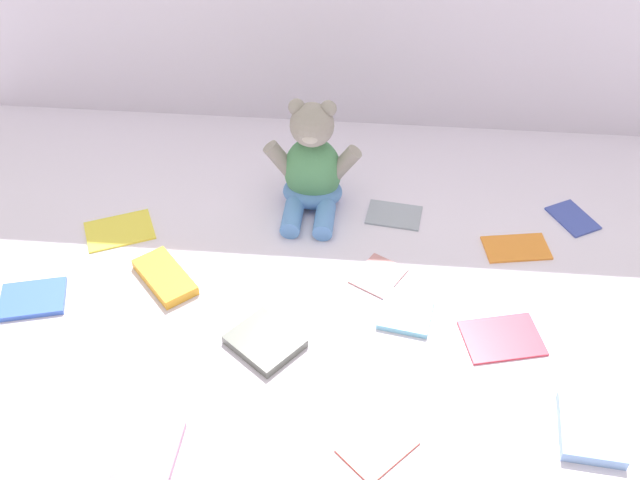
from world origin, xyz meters
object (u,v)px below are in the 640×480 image
at_px(book_case_10, 394,214).
at_px(book_case_11, 573,217).
at_px(book_case_4, 406,312).
at_px(book_case_1, 119,231).
at_px(book_case_9, 146,459).
at_px(book_case_6, 265,341).
at_px(book_case_7, 379,275).
at_px(book_case_2, 591,429).
at_px(teddy_bear, 312,168).
at_px(book_case_0, 165,277).
at_px(book_case_5, 377,446).
at_px(book_case_3, 516,247).
at_px(book_case_12, 33,299).
at_px(book_case_8, 502,337).

distance_m(book_case_10, book_case_11, 0.36).
xyz_separation_m(book_case_4, book_case_10, (-0.02, 0.26, -0.00)).
xyz_separation_m(book_case_1, book_case_9, (0.19, -0.49, 0.00)).
bearing_deg(book_case_6, book_case_7, -7.22).
bearing_deg(book_case_2, book_case_11, 88.75).
bearing_deg(book_case_9, book_case_7, -126.10).
relative_size(teddy_bear, book_case_11, 2.40).
bearing_deg(book_case_2, teddy_bear, 137.77).
xyz_separation_m(book_case_7, book_case_9, (-0.33, -0.41, 0.00)).
relative_size(book_case_0, book_case_5, 1.29).
bearing_deg(book_case_4, book_case_3, 51.57).
bearing_deg(teddy_bear, book_case_11, 0.14).
distance_m(teddy_bear, book_case_12, 0.57).
bearing_deg(book_case_11, book_case_10, -26.18).
bearing_deg(book_case_6, book_case_9, -172.26).
bearing_deg(book_case_3, book_case_12, -86.29).
bearing_deg(book_case_9, book_case_1, -67.07).
relative_size(teddy_bear, book_case_12, 2.09).
bearing_deg(book_case_8, book_case_7, -135.74).
distance_m(book_case_4, book_case_10, 0.27).
xyz_separation_m(book_case_2, book_case_5, (-0.32, -0.05, -0.01)).
xyz_separation_m(book_case_3, book_case_8, (-0.05, -0.23, 0.00)).
height_order(book_case_5, book_case_12, book_case_12).
height_order(book_case_3, book_case_6, book_case_6).
bearing_deg(book_case_0, book_case_5, 100.10).
height_order(book_case_6, book_case_7, book_case_6).
xyz_separation_m(book_case_2, book_case_4, (-0.28, 0.22, -0.00)).
height_order(book_case_4, book_case_7, book_case_4).
xyz_separation_m(book_case_0, book_case_12, (-0.22, -0.07, -0.00)).
bearing_deg(book_case_1, book_case_10, -104.25).
bearing_deg(book_case_2, book_case_1, 160.55).
height_order(book_case_4, book_case_9, book_case_9).
bearing_deg(book_case_4, book_case_7, 129.58).
distance_m(book_case_2, book_case_5, 0.32).
height_order(book_case_2, book_case_8, book_case_2).
relative_size(book_case_0, book_case_3, 1.10).
relative_size(teddy_bear, book_case_3, 1.92).
distance_m(teddy_bear, book_case_2, 0.70).
height_order(book_case_1, book_case_12, book_case_12).
bearing_deg(book_case_7, book_case_5, 121.28).
xyz_separation_m(book_case_3, book_case_7, (-0.26, -0.10, -0.00)).
bearing_deg(book_case_2, book_case_6, 171.14).
bearing_deg(book_case_11, book_case_2, 54.09).
distance_m(teddy_bear, book_case_8, 0.50).
distance_m(book_case_2, book_case_4, 0.35).
xyz_separation_m(book_case_5, book_case_11, (0.38, 0.56, 0.00)).
relative_size(teddy_bear, book_case_8, 1.81).
relative_size(book_case_2, book_case_9, 0.87).
bearing_deg(book_case_9, book_case_6, -118.84).
xyz_separation_m(book_case_0, book_case_7, (0.39, 0.05, -0.01)).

